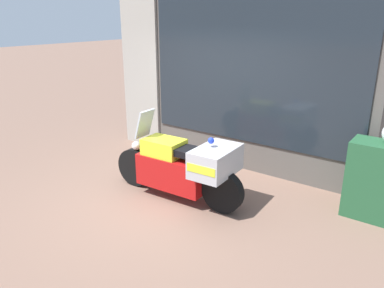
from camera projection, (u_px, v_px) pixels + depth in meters
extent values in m
plane|color=#7A5B4C|center=(163.00, 200.00, 5.70)|extent=(60.00, 60.00, 0.00)
cube|color=#56514C|center=(233.00, 69.00, 6.65)|extent=(5.07, 0.40, 3.53)
cube|color=#A39E93|center=(148.00, 60.00, 7.83)|extent=(0.93, 0.55, 3.53)
cube|color=#1E262D|center=(249.00, 69.00, 6.23)|extent=(3.91, 0.02, 2.53)
cube|color=slate|center=(249.00, 151.00, 6.93)|extent=(3.69, 0.30, 0.55)
cube|color=silver|center=(255.00, 99.00, 6.72)|extent=(3.69, 0.02, 1.43)
cube|color=beige|center=(254.00, 59.00, 6.38)|extent=(3.69, 0.30, 0.02)
cube|color=black|center=(190.00, 52.00, 7.13)|extent=(0.18, 0.04, 0.05)
cube|color=#C68E19|center=(220.00, 54.00, 6.75)|extent=(0.18, 0.04, 0.05)
cube|color=navy|center=(254.00, 57.00, 6.37)|extent=(0.18, 0.04, 0.05)
cube|color=#195623|center=(292.00, 59.00, 5.98)|extent=(0.18, 0.04, 0.05)
cube|color=#B7B2A8|center=(336.00, 62.00, 5.60)|extent=(0.18, 0.04, 0.05)
cube|color=#2D8E42|center=(209.00, 123.00, 7.21)|extent=(0.19, 0.02, 0.27)
cube|color=orange|center=(293.00, 140.00, 6.27)|extent=(0.19, 0.02, 0.27)
cylinder|color=black|center=(135.00, 167.00, 6.11)|extent=(0.63, 0.17, 0.62)
cylinder|color=black|center=(222.00, 191.00, 5.27)|extent=(0.63, 0.17, 0.62)
cube|color=#B71414|center=(173.00, 172.00, 5.68)|extent=(1.13, 0.52, 0.48)
cube|color=yellow|center=(164.00, 148.00, 5.65)|extent=(0.62, 0.44, 0.27)
cube|color=black|center=(187.00, 152.00, 5.42)|extent=(0.66, 0.38, 0.10)
cube|color=#B7B7BC|center=(216.00, 161.00, 5.19)|extent=(0.52, 0.80, 0.38)
cube|color=yellow|center=(216.00, 161.00, 5.19)|extent=(0.47, 0.81, 0.11)
cube|color=#B2BCC6|center=(145.00, 124.00, 5.74)|extent=(0.18, 0.33, 0.44)
sphere|color=white|center=(136.00, 146.00, 5.97)|extent=(0.14, 0.14, 0.14)
sphere|color=blue|center=(211.00, 141.00, 5.14)|extent=(0.09, 0.09, 0.09)
cube|color=#235633|center=(377.00, 181.00, 5.05)|extent=(0.76, 0.47, 1.08)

